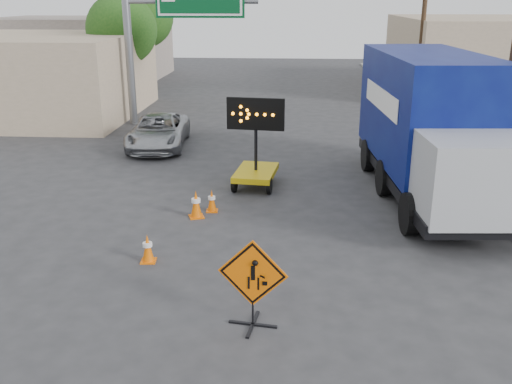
# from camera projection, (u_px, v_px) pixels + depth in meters

# --- Properties ---
(ground) EXTENTS (100.00, 100.00, 0.00)m
(ground) POSITION_uv_depth(u_px,v_px,m) (215.00, 342.00, 10.04)
(ground) COLOR #2D2D30
(ground) RESTS_ON ground
(curb_right) EXTENTS (0.40, 60.00, 0.12)m
(curb_right) POSITION_uv_depth(u_px,v_px,m) (438.00, 142.00, 23.68)
(curb_right) COLOR gray
(curb_right) RESTS_ON ground
(sidewalk_right) EXTENTS (4.00, 60.00, 0.15)m
(sidewalk_right) POSITION_uv_depth(u_px,v_px,m) (494.00, 143.00, 23.52)
(sidewalk_right) COLOR gray
(sidewalk_right) RESTS_ON ground
(storefront_left_far) EXTENTS (12.00, 10.00, 4.40)m
(storefront_left_far) POSITION_uv_depth(u_px,v_px,m) (79.00, 48.00, 42.46)
(storefront_left_far) COLOR gray
(storefront_left_far) RESTS_ON ground
(building_right_far) EXTENTS (10.00, 14.00, 4.60)m
(building_right_far) POSITION_uv_depth(u_px,v_px,m) (480.00, 54.00, 36.72)
(building_right_far) COLOR tan
(building_right_far) RESTS_ON ground
(highway_gantry) EXTENTS (6.18, 0.38, 6.90)m
(highway_gantry) POSITION_uv_depth(u_px,v_px,m) (171.00, 14.00, 25.66)
(highway_gantry) COLOR slate
(highway_gantry) RESTS_ON ground
(utility_pole_far) EXTENTS (1.80, 0.26, 9.00)m
(utility_pole_far) POSITION_uv_depth(u_px,v_px,m) (423.00, 19.00, 30.63)
(utility_pole_far) COLOR #3F2B1B
(utility_pole_far) RESTS_ON ground
(tree_left_near) EXTENTS (3.71, 3.71, 6.03)m
(tree_left_near) POSITION_uv_depth(u_px,v_px,m) (122.00, 30.00, 30.02)
(tree_left_near) COLOR #3F2B1B
(tree_left_near) RESTS_ON ground
(tree_left_far) EXTENTS (4.10, 4.10, 6.66)m
(tree_left_far) POSITION_uv_depth(u_px,v_px,m) (142.00, 16.00, 37.50)
(tree_left_far) COLOR #3F2B1B
(tree_left_far) RESTS_ON ground
(construction_sign) EXTENTS (1.29, 0.92, 1.72)m
(construction_sign) POSITION_uv_depth(u_px,v_px,m) (253.00, 281.00, 10.27)
(construction_sign) COLOR black
(construction_sign) RESTS_ON ground
(arrow_board) EXTENTS (1.81, 2.13, 2.86)m
(arrow_board) POSITION_uv_depth(u_px,v_px,m) (256.00, 167.00, 18.19)
(arrow_board) COLOR #C3A30A
(arrow_board) RESTS_ON ground
(pickup_truck) EXTENTS (2.53, 4.83, 1.30)m
(pickup_truck) POSITION_uv_depth(u_px,v_px,m) (158.00, 131.00, 23.00)
(pickup_truck) COLOR #A0A2A7
(pickup_truck) RESTS_ON ground
(box_truck) EXTENTS (3.34, 9.06, 4.22)m
(box_truck) POSITION_uv_depth(u_px,v_px,m) (431.00, 134.00, 16.93)
(box_truck) COLOR black
(box_truck) RESTS_ON ground
(cone_a) EXTENTS (0.37, 0.37, 0.67)m
(cone_a) POSITION_uv_depth(u_px,v_px,m) (148.00, 248.00, 13.02)
(cone_a) COLOR #E86004
(cone_a) RESTS_ON ground
(cone_b) EXTENTS (0.50, 0.50, 0.77)m
(cone_b) POSITION_uv_depth(u_px,v_px,m) (196.00, 204.00, 15.66)
(cone_b) COLOR #E86004
(cone_b) RESTS_ON ground
(cone_c) EXTENTS (0.35, 0.35, 0.64)m
(cone_c) POSITION_uv_depth(u_px,v_px,m) (212.00, 201.00, 16.12)
(cone_c) COLOR #E86004
(cone_c) RESTS_ON ground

